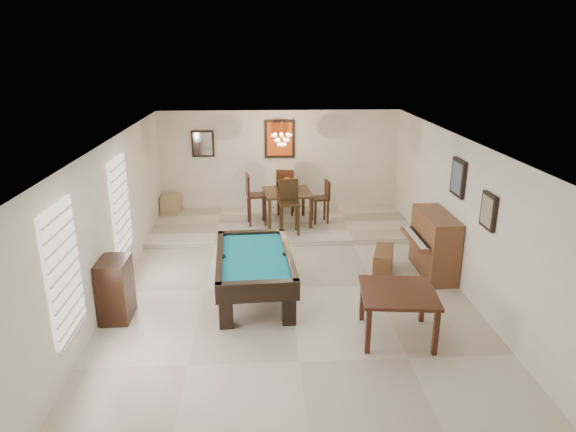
{
  "coord_description": "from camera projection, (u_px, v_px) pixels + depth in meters",
  "views": [
    {
      "loc": [
        -0.48,
        -8.22,
        4.05
      ],
      "look_at": [
        0.0,
        0.6,
        1.15
      ],
      "focal_mm": 32.0,
      "sensor_mm": 36.0,
      "label": 1
    }
  ],
  "objects": [
    {
      "name": "ground_plane",
      "position": [
        290.0,
        289.0,
        9.1
      ],
      "size": [
        6.0,
        9.0,
        0.02
      ],
      "primitive_type": "cube",
      "color": "beige"
    },
    {
      "name": "wall_back",
      "position": [
        280.0,
        162.0,
        12.96
      ],
      "size": [
        6.0,
        0.04,
        2.6
      ],
      "primitive_type": "cube",
      "color": "silver",
      "rests_on": "ground_plane"
    },
    {
      "name": "wall_front",
      "position": [
        320.0,
        384.0,
        4.42
      ],
      "size": [
        6.0,
        0.04,
        2.6
      ],
      "primitive_type": "cube",
      "color": "silver",
      "rests_on": "ground_plane"
    },
    {
      "name": "wall_left",
      "position": [
        110.0,
        222.0,
        8.53
      ],
      "size": [
        0.04,
        9.0,
        2.6
      ],
      "primitive_type": "cube",
      "color": "silver",
      "rests_on": "ground_plane"
    },
    {
      "name": "wall_right",
      "position": [
        463.0,
        216.0,
        8.84
      ],
      "size": [
        0.04,
        9.0,
        2.6
      ],
      "primitive_type": "cube",
      "color": "silver",
      "rests_on": "ground_plane"
    },
    {
      "name": "ceiling",
      "position": [
        290.0,
        142.0,
        8.28
      ],
      "size": [
        6.0,
        9.0,
        0.04
      ],
      "primitive_type": "cube",
      "color": "white",
      "rests_on": "wall_back"
    },
    {
      "name": "dining_step",
      "position": [
        282.0,
        225.0,
        12.16
      ],
      "size": [
        6.0,
        2.5,
        0.12
      ],
      "primitive_type": "cube",
      "color": "beige",
      "rests_on": "ground_plane"
    },
    {
      "name": "window_left_front",
      "position": [
        63.0,
        271.0,
        6.42
      ],
      "size": [
        0.06,
        1.0,
        1.7
      ],
      "primitive_type": "cube",
      "color": "white",
      "rests_on": "wall_left"
    },
    {
      "name": "window_left_rear",
      "position": [
        121.0,
        205.0,
        9.07
      ],
      "size": [
        0.06,
        1.0,
        1.7
      ],
      "primitive_type": "cube",
      "color": "white",
      "rests_on": "wall_left"
    },
    {
      "name": "pool_table",
      "position": [
        255.0,
        277.0,
        8.63
      ],
      "size": [
        1.36,
        2.36,
        0.76
      ],
      "primitive_type": null,
      "rotation": [
        0.0,
        0.0,
        0.05
      ],
      "color": "black",
      "rests_on": "ground_plane"
    },
    {
      "name": "square_table",
      "position": [
        397.0,
        314.0,
        7.47
      ],
      "size": [
        1.17,
        1.17,
        0.73
      ],
      "primitive_type": null,
      "rotation": [
        0.0,
        0.0,
        -0.1
      ],
      "color": "black",
      "rests_on": "ground_plane"
    },
    {
      "name": "upright_piano",
      "position": [
        427.0,
        244.0,
        9.53
      ],
      "size": [
        0.78,
        1.4,
        1.17
      ],
      "primitive_type": null,
      "color": "brown",
      "rests_on": "ground_plane"
    },
    {
      "name": "piano_bench",
      "position": [
        383.0,
        261.0,
        9.65
      ],
      "size": [
        0.55,
        0.89,
        0.46
      ],
      "primitive_type": "cube",
      "rotation": [
        0.0,
        0.0,
        -0.3
      ],
      "color": "brown",
      "rests_on": "ground_plane"
    },
    {
      "name": "apothecary_chest",
      "position": [
        116.0,
        289.0,
        7.96
      ],
      "size": [
        0.44,
        0.65,
        0.98
      ],
      "primitive_type": "cube",
      "color": "black",
      "rests_on": "ground_plane"
    },
    {
      "name": "dining_table",
      "position": [
        287.0,
        205.0,
        11.98
      ],
      "size": [
        1.18,
        1.18,
        0.89
      ],
      "primitive_type": null,
      "rotation": [
        0.0,
        0.0,
        0.1
      ],
      "color": "black",
      "rests_on": "dining_step"
    },
    {
      "name": "flower_vase",
      "position": [
        287.0,
        182.0,
        11.81
      ],
      "size": [
        0.16,
        0.16,
        0.21
      ],
      "primitive_type": null,
      "rotation": [
        0.0,
        0.0,
        -0.31
      ],
      "color": "#AB2E0E",
      "rests_on": "dining_table"
    },
    {
      "name": "dining_chair_south",
      "position": [
        289.0,
        208.0,
        11.25
      ],
      "size": [
        0.47,
        0.47,
        1.19
      ],
      "primitive_type": null,
      "rotation": [
        0.0,
        0.0,
        0.07
      ],
      "color": "black",
      "rests_on": "dining_step"
    },
    {
      "name": "dining_chair_north",
      "position": [
        286.0,
        191.0,
        12.63
      ],
      "size": [
        0.47,
        0.47,
        1.15
      ],
      "primitive_type": null,
      "rotation": [
        0.0,
        0.0,
        3.02
      ],
      "color": "black",
      "rests_on": "dining_step"
    },
    {
      "name": "dining_chair_west",
      "position": [
        257.0,
        199.0,
        11.87
      ],
      "size": [
        0.5,
        0.5,
        1.2
      ],
      "primitive_type": null,
      "rotation": [
        0.0,
        0.0,
        1.7
      ],
      "color": "black",
      "rests_on": "dining_step"
    },
    {
      "name": "dining_chair_east",
      "position": [
        320.0,
        202.0,
        12.02
      ],
      "size": [
        0.42,
        0.42,
        1.01
      ],
      "primitive_type": null,
      "rotation": [
        0.0,
        0.0,
        -1.43
      ],
      "color": "black",
      "rests_on": "dining_step"
    },
    {
      "name": "corner_bench",
      "position": [
        171.0,
        204.0,
        12.79
      ],
      "size": [
        0.46,
        0.55,
        0.45
      ],
      "primitive_type": "cube",
      "rotation": [
        0.0,
        0.0,
        -0.12
      ],
      "color": "tan",
      "rests_on": "dining_step"
    },
    {
      "name": "chandelier",
      "position": [
        282.0,
        135.0,
        11.44
      ],
      "size": [
        0.44,
        0.44,
        0.6
      ],
      "primitive_type": null,
      "color": "#FFE5B2",
      "rests_on": "ceiling"
    },
    {
      "name": "back_painting",
      "position": [
        280.0,
        139.0,
        12.73
      ],
      "size": [
        0.75,
        0.06,
        0.95
      ],
      "primitive_type": "cube",
      "color": "#D84C14",
      "rests_on": "wall_back"
    },
    {
      "name": "back_mirror",
      "position": [
        203.0,
        144.0,
        12.66
      ],
      "size": [
        0.55,
        0.06,
        0.65
      ],
      "primitive_type": "cube",
      "color": "white",
      "rests_on": "wall_back"
    },
    {
      "name": "right_picture_upper",
      "position": [
        458.0,
        178.0,
        8.94
      ],
      "size": [
        0.06,
        0.55,
        0.65
      ],
      "primitive_type": "cube",
      "color": "slate",
      "rests_on": "wall_right"
    },
    {
      "name": "right_picture_lower",
      "position": [
        489.0,
        211.0,
        7.77
      ],
      "size": [
        0.06,
        0.45,
        0.55
      ],
      "primitive_type": "cube",
      "color": "gray",
      "rests_on": "wall_right"
    }
  ]
}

